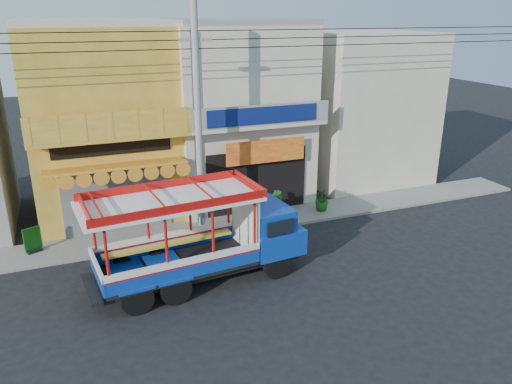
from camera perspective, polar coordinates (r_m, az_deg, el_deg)
ground at (r=17.62m, az=0.04°, el=-9.00°), size 90.00×90.00×0.00m
sidewalk at (r=20.99m, az=-3.98°, el=-3.92°), size 30.00×2.00×0.12m
shophouse_left at (r=22.81m, az=-17.06°, el=7.88°), size 6.00×7.50×8.24m
shophouse_right at (r=24.01m, az=-2.53°, el=9.28°), size 6.00×6.75×8.24m
party_pilaster at (r=20.27m, az=-7.70°, el=6.84°), size 0.35×0.30×8.00m
filler_building_right at (r=27.15m, az=11.75°, el=9.47°), size 6.00×6.00×7.60m
utility_pole at (r=18.63m, az=-6.21°, el=9.00°), size 28.00×0.26×9.00m
songthaew_truck at (r=16.55m, az=-4.89°, el=-4.86°), size 7.32×2.97×3.33m
green_sign at (r=20.25m, az=-24.15°, el=-5.20°), size 0.61×0.48×0.97m
potted_plant_b at (r=21.85m, az=2.66°, el=-1.23°), size 0.74×0.69×1.07m
potted_plant_c at (r=22.43m, az=7.53°, el=-0.80°), size 0.84×0.84×1.08m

